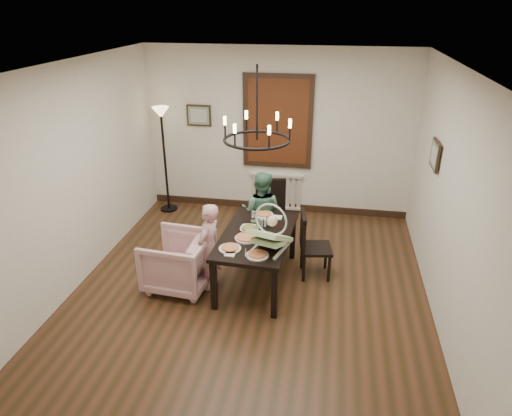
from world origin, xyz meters
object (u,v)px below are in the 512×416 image
(chair_far, at_px, (271,216))
(seated_man, at_px, (261,220))
(baby_bouncer, at_px, (270,234))
(drinking_glass, at_px, (259,225))
(elderly_woman, at_px, (209,254))
(armchair, at_px, (178,261))
(floor_lamp, at_px, (165,162))
(dining_table, at_px, (257,239))
(chair_right, at_px, (316,245))

(chair_far, relative_size, seated_man, 0.99)
(baby_bouncer, distance_m, drinking_glass, 0.51)
(elderly_woman, height_order, baby_bouncer, baby_bouncer)
(drinking_glass, bearing_deg, baby_bouncer, -64.58)
(chair_far, relative_size, armchair, 1.28)
(armchair, relative_size, elderly_woman, 0.83)
(baby_bouncer, relative_size, floor_lamp, 0.33)
(floor_lamp, bearing_deg, seated_man, -32.17)
(dining_table, relative_size, armchair, 1.94)
(chair_right, bearing_deg, dining_table, 101.95)
(baby_bouncer, distance_m, floor_lamp, 3.19)
(chair_right, distance_m, elderly_woman, 1.43)
(armchair, relative_size, seated_man, 0.78)
(floor_lamp, bearing_deg, drinking_glass, -44.07)
(seated_man, height_order, floor_lamp, floor_lamp)
(chair_far, height_order, floor_lamp, floor_lamp)
(chair_right, height_order, floor_lamp, floor_lamp)
(dining_table, relative_size, floor_lamp, 0.87)
(chair_right, bearing_deg, baby_bouncer, 131.16)
(armchair, relative_size, floor_lamp, 0.45)
(elderly_woman, distance_m, baby_bouncer, 0.92)
(dining_table, height_order, chair_far, chair_far)
(dining_table, bearing_deg, chair_far, 90.20)
(armchair, bearing_deg, chair_far, 145.55)
(dining_table, xyz_separation_m, armchair, (-0.98, -0.28, -0.26))
(elderly_woman, relative_size, seated_man, 0.94)
(chair_far, bearing_deg, seated_man, -139.08)
(floor_lamp, bearing_deg, chair_far, -27.03)
(seated_man, bearing_deg, dining_table, 102.91)
(chair_far, xyz_separation_m, chair_right, (0.70, -0.68, -0.05))
(baby_bouncer, bearing_deg, armchair, -166.76)
(floor_lamp, bearing_deg, dining_table, -45.55)
(chair_far, bearing_deg, elderly_woman, -129.46)
(elderly_woman, relative_size, floor_lamp, 0.54)
(armchair, xyz_separation_m, drinking_glass, (0.99, 0.37, 0.42))
(seated_man, height_order, baby_bouncer, baby_bouncer)
(dining_table, distance_m, seated_man, 0.82)
(chair_right, relative_size, armchair, 1.15)
(drinking_glass, bearing_deg, elderly_woman, -152.40)
(elderly_woman, xyz_separation_m, seated_man, (0.50, 1.03, 0.03))
(seated_man, bearing_deg, elderly_woman, 71.41)
(seated_man, bearing_deg, chair_far, -119.90)
(dining_table, distance_m, chair_right, 0.82)
(chair_right, height_order, seated_man, seated_man)
(elderly_woman, xyz_separation_m, baby_bouncer, (0.80, -0.13, 0.43))
(floor_lamp, bearing_deg, armchair, -66.91)
(chair_far, distance_m, elderly_woman, 1.34)
(dining_table, relative_size, seated_man, 1.51)
(elderly_woman, height_order, floor_lamp, floor_lamp)
(chair_right, relative_size, drinking_glass, 6.21)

